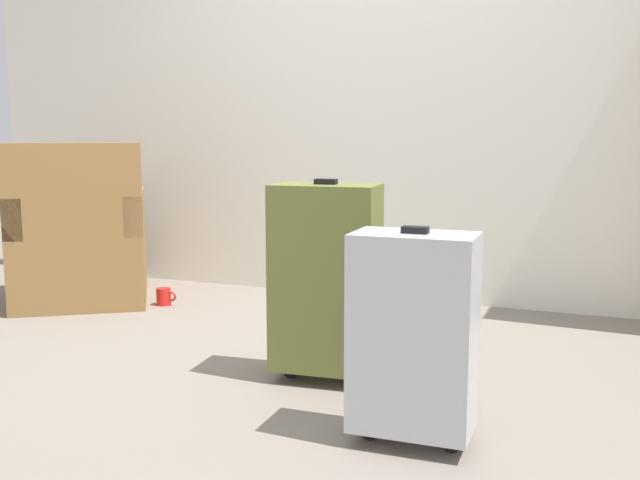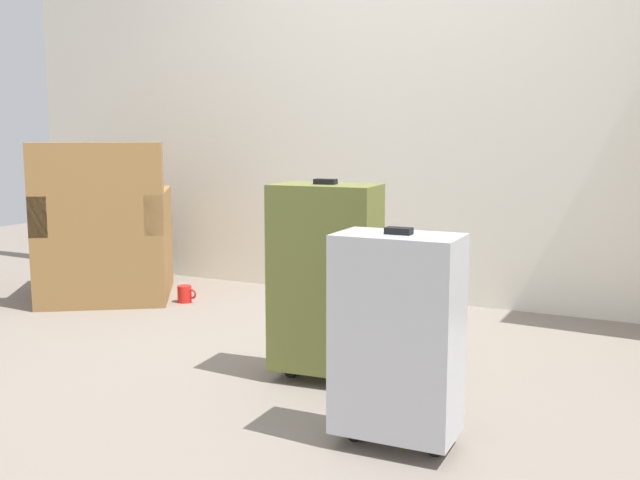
{
  "view_description": "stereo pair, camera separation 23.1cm",
  "coord_description": "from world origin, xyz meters",
  "px_view_note": "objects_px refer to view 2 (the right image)",
  "views": [
    {
      "loc": [
        1.19,
        -2.46,
        0.97
      ],
      "look_at": [
        0.16,
        0.15,
        0.55
      ],
      "focal_mm": 41.78,
      "sensor_mm": 36.0,
      "label": 1
    },
    {
      "loc": [
        1.4,
        -2.37,
        0.97
      ],
      "look_at": [
        0.16,
        0.15,
        0.55
      ],
      "focal_mm": 41.78,
      "sensor_mm": 36.0,
      "label": 2
    }
  ],
  "objects_px": {
    "armchair": "(106,244)",
    "suitcase_silver": "(397,335)",
    "mug": "(185,294)",
    "suitcase_olive": "(325,278)"
  },
  "relations": [
    {
      "from": "mug",
      "to": "suitcase_silver",
      "type": "distance_m",
      "value": 2.2
    },
    {
      "from": "armchair",
      "to": "suitcase_olive",
      "type": "xyz_separation_m",
      "value": [
        1.76,
        -0.73,
        0.09
      ]
    },
    {
      "from": "armchair",
      "to": "suitcase_silver",
      "type": "height_order",
      "value": "armchair"
    },
    {
      "from": "armchair",
      "to": "mug",
      "type": "xyz_separation_m",
      "value": [
        0.47,
        0.1,
        -0.27
      ]
    },
    {
      "from": "mug",
      "to": "suitcase_olive",
      "type": "relative_size",
      "value": 0.15
    },
    {
      "from": "armchair",
      "to": "mug",
      "type": "distance_m",
      "value": 0.55
    },
    {
      "from": "mug",
      "to": "suitcase_silver",
      "type": "xyz_separation_m",
      "value": [
        1.75,
        -1.29,
        0.31
      ]
    },
    {
      "from": "armchair",
      "to": "suitcase_olive",
      "type": "bearing_deg",
      "value": -22.66
    },
    {
      "from": "armchair",
      "to": "suitcase_olive",
      "type": "relative_size",
      "value": 1.24
    },
    {
      "from": "armchair",
      "to": "suitcase_silver",
      "type": "bearing_deg",
      "value": -28.19
    }
  ]
}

